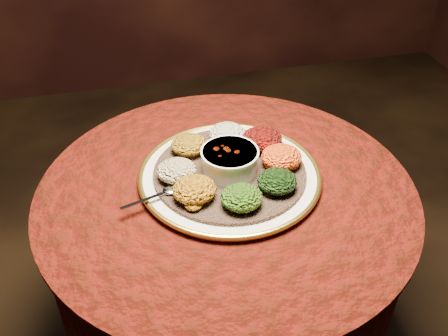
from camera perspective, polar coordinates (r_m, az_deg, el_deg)
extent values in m
cylinder|color=black|center=(1.55, 0.24, -13.49)|extent=(0.12, 0.12, 0.68)
cylinder|color=black|center=(1.29, 0.28, -3.37)|extent=(0.80, 0.80, 0.04)
cylinder|color=#3E0A05|center=(1.39, 0.26, -7.90)|extent=(0.93, 0.93, 0.34)
cylinder|color=#3E0A05|center=(1.27, 0.28, -2.45)|extent=(0.96, 0.96, 0.01)
cylinder|color=beige|center=(1.28, 0.65, -0.95)|extent=(0.57, 0.57, 0.02)
torus|color=gold|center=(1.28, 0.65, -0.70)|extent=(0.47, 0.47, 0.01)
cylinder|color=brown|center=(1.28, 0.65, -0.45)|extent=(0.45, 0.45, 0.01)
cylinder|color=silver|center=(1.25, 0.66, 0.82)|extent=(0.14, 0.14, 0.06)
cylinder|color=silver|center=(1.24, 0.67, 1.82)|extent=(0.15, 0.15, 0.01)
cylinder|color=#561404|center=(1.24, 0.67, 1.49)|extent=(0.12, 0.12, 0.01)
ellipsoid|color=silver|center=(1.21, -6.04, -2.52)|extent=(0.04, 0.03, 0.01)
cube|color=silver|center=(1.19, -9.06, -3.64)|extent=(0.12, 0.05, 0.00)
ellipsoid|color=beige|center=(1.37, 0.36, 3.98)|extent=(0.10, 0.09, 0.05)
ellipsoid|color=black|center=(1.34, 4.34, 3.32)|extent=(0.11, 0.10, 0.05)
ellipsoid|color=#C06610|center=(1.29, 6.58, 1.27)|extent=(0.10, 0.10, 0.05)
ellipsoid|color=black|center=(1.21, 6.10, -1.51)|extent=(0.10, 0.09, 0.05)
ellipsoid|color=#9A3309|center=(1.16, 2.03, -3.38)|extent=(0.10, 0.09, 0.05)
ellipsoid|color=#C07410|center=(1.18, -3.38, -2.47)|extent=(0.11, 0.10, 0.05)
ellipsoid|color=maroon|center=(1.24, -5.42, -0.29)|extent=(0.10, 0.09, 0.05)
ellipsoid|color=#9C6912|center=(1.33, -4.02, 2.68)|extent=(0.10, 0.09, 0.05)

